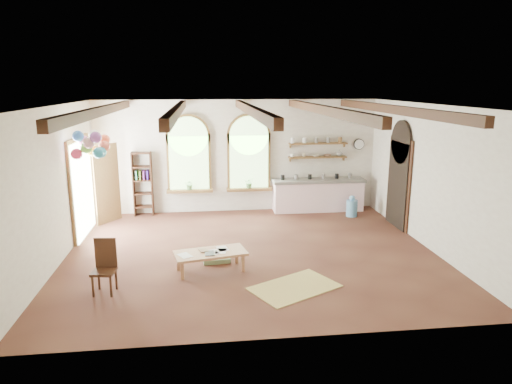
{
  "coord_description": "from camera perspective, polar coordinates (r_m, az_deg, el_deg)",
  "views": [
    {
      "loc": [
        -1.02,
        -9.41,
        3.63
      ],
      "look_at": [
        0.17,
        0.6,
        1.23
      ],
      "focal_mm": 32.0,
      "sensor_mm": 36.0,
      "label": 1
    }
  ],
  "objects": [
    {
      "name": "wall_clock",
      "position": [
        13.75,
        12.75,
        5.85
      ],
      "size": [
        0.32,
        0.04,
        0.32
      ],
      "primitive_type": "cylinder",
      "rotation": [
        1.57,
        0.0,
        0.0
      ],
      "color": "black",
      "rests_on": "wall_back"
    },
    {
      "name": "kitchen_counter",
      "position": [
        13.41,
        7.75,
        -0.33
      ],
      "size": [
        2.68,
        0.62,
        0.94
      ],
      "color": "white",
      "rests_on": "floor"
    },
    {
      "name": "left_doorway",
      "position": [
        11.85,
        -20.94,
        0.42
      ],
      "size": [
        0.1,
        1.9,
        2.5
      ],
      "primitive_type": "cube",
      "color": "brown",
      "rests_on": "floor"
    },
    {
      "name": "shelf_bowl_b",
      "position": [
        13.44,
        8.95,
        4.56
      ],
      "size": [
        0.2,
        0.2,
        0.06
      ],
      "primitive_type": "imported",
      "color": "#8C664C",
      "rests_on": "wall_shelf_lower"
    },
    {
      "name": "water_jug_b",
      "position": [
        13.69,
        11.84,
        -1.21
      ],
      "size": [
        0.29,
        0.29,
        0.56
      ],
      "color": "#5D99C7",
      "rests_on": "floor"
    },
    {
      "name": "right_doorway",
      "position": [
        12.25,
        17.33,
        0.86
      ],
      "size": [
        0.1,
        1.3,
        2.4
      ],
      "primitive_type": "cube",
      "color": "black",
      "rests_on": "floor"
    },
    {
      "name": "shelf_bowl_a",
      "position": [
        13.35,
        7.5,
        4.53
      ],
      "size": [
        0.22,
        0.22,
        0.05
      ],
      "primitive_type": "imported",
      "color": "beige",
      "rests_on": "wall_shelf_lower"
    },
    {
      "name": "bookshelf",
      "position": [
        13.12,
        -13.98,
        0.99
      ],
      "size": [
        0.53,
        0.32,
        1.8
      ],
      "color": "#3B1C12",
      "rests_on": "floor"
    },
    {
      "name": "wall_shelf_upper",
      "position": [
        13.32,
        7.76,
        6.03
      ],
      "size": [
        1.7,
        0.24,
        0.04
      ],
      "primitive_type": "cube",
      "color": "brown",
      "rests_on": "wall_back"
    },
    {
      "name": "shelf_cup_a",
      "position": [
        13.2,
        4.55,
        4.59
      ],
      "size": [
        0.12,
        0.1,
        0.1
      ],
      "primitive_type": "imported",
      "color": "white",
      "rests_on": "wall_shelf_lower"
    },
    {
      "name": "coffee_table",
      "position": [
        9.12,
        -5.72,
        -7.73
      ],
      "size": [
        1.5,
        0.91,
        0.4
      ],
      "color": "#A2724A",
      "rests_on": "floor"
    },
    {
      "name": "potted_plant_left",
      "position": [
        13.03,
        -8.29,
        0.94
      ],
      "size": [
        0.27,
        0.23,
        0.3
      ],
      "primitive_type": "imported",
      "color": "#598C4C",
      "rests_on": "window_left"
    },
    {
      "name": "floor_cushion",
      "position": [
        9.78,
        -5.07,
        -8.15
      ],
      "size": [
        0.61,
        0.61,
        0.1
      ],
      "primitive_type": "cube",
      "rotation": [
        0.0,
        0.0,
        0.1
      ],
      "color": "gray",
      "rests_on": "floor"
    },
    {
      "name": "floor_mat",
      "position": [
        8.53,
        4.83,
        -11.78
      ],
      "size": [
        1.81,
        1.57,
        0.02
      ],
      "primitive_type": "cube",
      "rotation": [
        0.0,
        0.0,
        0.49
      ],
      "color": "#D4BF6A",
      "rests_on": "floor"
    },
    {
      "name": "shelf_cup_b",
      "position": [
        13.27,
        6.03,
        4.6
      ],
      "size": [
        0.1,
        0.1,
        0.09
      ],
      "primitive_type": "imported",
      "color": "beige",
      "rests_on": "wall_shelf_lower"
    },
    {
      "name": "water_jug_a",
      "position": [
        13.04,
        11.89,
        -1.87
      ],
      "size": [
        0.31,
        0.31,
        0.6
      ],
      "color": "#5D99C7",
      "rests_on": "floor"
    },
    {
      "name": "table_book",
      "position": [
        9.15,
        -7.08,
        -7.31
      ],
      "size": [
        0.22,
        0.27,
        0.02
      ],
      "primitive_type": "imported",
      "rotation": [
        0.0,
        0.0,
        0.3
      ],
      "color": "olive",
      "rests_on": "coffee_table"
    },
    {
      "name": "shelf_vase",
      "position": [
        13.53,
        10.4,
        4.83
      ],
      "size": [
        0.18,
        0.18,
        0.19
      ],
      "primitive_type": "imported",
      "color": "slate",
      "rests_on": "wall_shelf_lower"
    },
    {
      "name": "ceiling_beams",
      "position": [
        9.48,
        -0.6,
        10.19
      ],
      "size": [
        6.2,
        6.8,
        0.18
      ],
      "primitive_type": null,
      "color": "#3B1C12",
      "rests_on": "ceiling"
    },
    {
      "name": "balloon_cluster",
      "position": [
        10.56,
        -19.88,
        5.57
      ],
      "size": [
        0.77,
        0.81,
        1.15
      ],
      "color": "silver",
      "rests_on": "floor"
    },
    {
      "name": "tablet",
      "position": [
        9.02,
        -5.84,
        -7.63
      ],
      "size": [
        0.2,
        0.28,
        0.01
      ],
      "primitive_type": "cube",
      "rotation": [
        0.0,
        0.0,
        0.05
      ],
      "color": "black",
      "rests_on": "coffee_table"
    },
    {
      "name": "potted_plant_right",
      "position": [
        13.09,
        -0.84,
        1.14
      ],
      "size": [
        0.27,
        0.23,
        0.3
      ],
      "primitive_type": "imported",
      "color": "#598C4C",
      "rests_on": "window_right"
    },
    {
      "name": "floor",
      "position": [
        10.13,
        -0.56,
        -7.59
      ],
      "size": [
        8.0,
        8.0,
        0.0
      ],
      "primitive_type": "plane",
      "color": "brown",
      "rests_on": "ground"
    },
    {
      "name": "window_right",
      "position": [
        13.05,
        -0.9,
        4.6
      ],
      "size": [
        1.3,
        0.28,
        2.2
      ],
      "color": "brown",
      "rests_on": "floor"
    },
    {
      "name": "wall_shelf_lower",
      "position": [
        13.37,
        7.7,
        4.33
      ],
      "size": [
        1.7,
        0.24,
        0.04
      ],
      "primitive_type": "cube",
      "color": "brown",
      "rests_on": "wall_back"
    },
    {
      "name": "side_chair",
      "position": [
        8.64,
        -18.38,
        -10.13
      ],
      "size": [
        0.43,
        0.43,
        0.97
      ],
      "color": "#3B1C12",
      "rests_on": "floor"
    },
    {
      "name": "window_left",
      "position": [
        12.99,
        -8.4,
        4.41
      ],
      "size": [
        1.3,
        0.28,
        2.2
      ],
      "color": "brown",
      "rests_on": "floor"
    }
  ]
}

